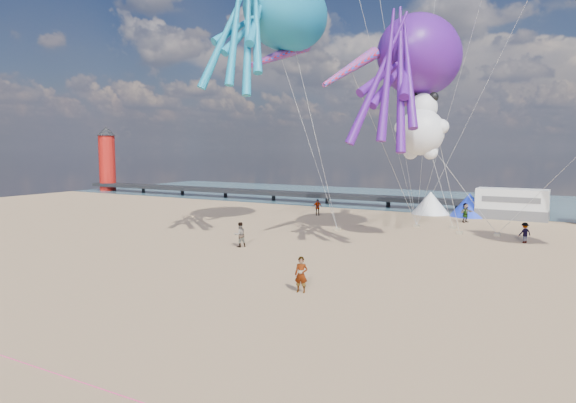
# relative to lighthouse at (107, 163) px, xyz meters

# --- Properties ---
(ground) EXTENTS (120.00, 120.00, 0.00)m
(ground) POSITION_rel_lighthouse_xyz_m (56.00, -44.00, -4.50)
(ground) COLOR tan
(ground) RESTS_ON ground
(water) EXTENTS (120.00, 120.00, 0.00)m
(water) POSITION_rel_lighthouse_xyz_m (56.00, 11.00, -4.48)
(water) COLOR #3A6170
(water) RESTS_ON ground
(pier) EXTENTS (60.00, 3.00, 0.50)m
(pier) POSITION_rel_lighthouse_xyz_m (28.00, 0.00, -3.50)
(pier) COLOR black
(pier) RESTS_ON ground
(lighthouse) EXTENTS (2.60, 2.60, 9.00)m
(lighthouse) POSITION_rel_lighthouse_xyz_m (0.00, 0.00, 0.00)
(lighthouse) COLOR #A5140F
(lighthouse) RESTS_ON ground
(motorhome_0) EXTENTS (6.60, 2.50, 3.00)m
(motorhome_0) POSITION_rel_lighthouse_xyz_m (62.00, -4.00, -3.00)
(motorhome_0) COLOR silver
(motorhome_0) RESTS_ON ground
(tent_white) EXTENTS (4.00, 4.00, 2.40)m
(tent_white) POSITION_rel_lighthouse_xyz_m (54.00, -4.00, -3.30)
(tent_white) COLOR white
(tent_white) RESTS_ON ground
(tent_blue) EXTENTS (4.00, 4.00, 2.40)m
(tent_blue) POSITION_rel_lighthouse_xyz_m (58.00, -4.00, -3.30)
(tent_blue) COLOR #1933CC
(tent_blue) RESTS_ON ground
(rope_line) EXTENTS (34.00, 0.03, 0.03)m
(rope_line) POSITION_rel_lighthouse_xyz_m (56.00, -49.00, -4.48)
(rope_line) COLOR #F2338C
(rope_line) RESTS_ON ground
(standing_person) EXTENTS (0.72, 0.55, 1.77)m
(standing_person) POSITION_rel_lighthouse_xyz_m (56.10, -37.18, -3.61)
(standing_person) COLOR tan
(standing_person) RESTS_ON ground
(beachgoer_1) EXTENTS (0.93, 1.04, 1.78)m
(beachgoer_1) POSITION_rel_lighthouse_xyz_m (46.86, -29.15, -3.61)
(beachgoer_1) COLOR #7F6659
(beachgoer_1) RESTS_ON ground
(beachgoer_2) EXTENTS (0.95, 0.93, 1.54)m
(beachgoer_2) POSITION_rel_lighthouse_xyz_m (64.35, -17.48, -3.73)
(beachgoer_2) COLOR #7F6659
(beachgoer_2) RESTS_ON ground
(beachgoer_3) EXTENTS (1.27, 1.12, 1.70)m
(beachgoer_3) POSITION_rel_lighthouse_xyz_m (44.05, -11.05, -3.65)
(beachgoer_3) COLOR #7F6659
(beachgoer_3) RESTS_ON ground
(beachgoer_4) EXTENTS (0.89, 1.18, 1.86)m
(beachgoer_4) POSITION_rel_lighthouse_xyz_m (58.47, -8.62, -3.57)
(beachgoer_4) COLOR #7F6659
(beachgoer_4) RESTS_ON ground
(sandbag_a) EXTENTS (0.50, 0.35, 0.22)m
(sandbag_a) POSITION_rel_lighthouse_xyz_m (49.85, -18.95, -4.39)
(sandbag_a) COLOR gray
(sandbag_a) RESTS_ON ground
(sandbag_b) EXTENTS (0.50, 0.35, 0.22)m
(sandbag_b) POSITION_rel_lighthouse_xyz_m (59.36, -15.81, -4.39)
(sandbag_b) COLOR gray
(sandbag_b) RESTS_ON ground
(sandbag_c) EXTENTS (0.50, 0.35, 0.22)m
(sandbag_c) POSITION_rel_lighthouse_xyz_m (62.17, -15.24, -4.39)
(sandbag_c) COLOR gray
(sandbag_c) RESTS_ON ground
(sandbag_d) EXTENTS (0.50, 0.35, 0.22)m
(sandbag_d) POSITION_rel_lighthouse_xyz_m (58.27, -13.15, -4.39)
(sandbag_d) COLOR gray
(sandbag_d) RESTS_ON ground
(sandbag_e) EXTENTS (0.50, 0.35, 0.22)m
(sandbag_e) POSITION_rel_lighthouse_xyz_m (55.24, -13.68, -4.39)
(sandbag_e) COLOR gray
(sandbag_e) RESTS_ON ground
(kite_octopus_teal) EXTENTS (4.95, 11.06, 12.52)m
(kite_octopus_teal) POSITION_rel_lighthouse_xyz_m (46.83, -22.39, 13.14)
(kite_octopus_teal) COLOR teal
(kite_octopus_purple) EXTENTS (5.25, 11.25, 12.62)m
(kite_octopus_purple) POSITION_rel_lighthouse_xyz_m (56.83, -19.79, 9.39)
(kite_octopus_purple) COLOR #4B1381
(kite_panda) EXTENTS (4.30, 4.07, 5.75)m
(kite_panda) POSITION_rel_lighthouse_xyz_m (57.50, -21.42, 3.67)
(kite_panda) COLOR white
(windsock_left) EXTENTS (2.19, 7.20, 7.11)m
(windsock_left) POSITION_rel_lighthouse_xyz_m (46.55, -22.93, 9.87)
(windsock_left) COLOR red
(windsock_mid) EXTENTS (1.55, 6.55, 6.49)m
(windsock_mid) POSITION_rel_lighthouse_xyz_m (54.81, -14.55, 7.43)
(windsock_mid) COLOR red
(windsock_right) EXTENTS (2.87, 5.56, 5.61)m
(windsock_right) POSITION_rel_lighthouse_xyz_m (53.58, -25.39, 7.97)
(windsock_right) COLOR red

